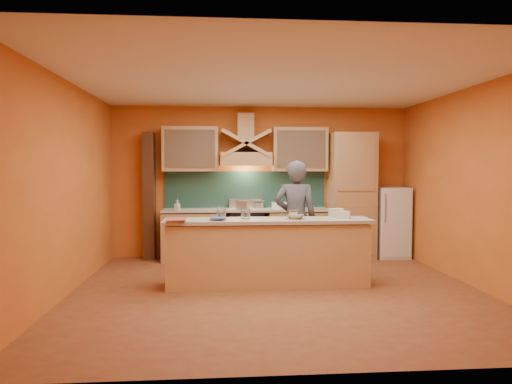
{
  "coord_description": "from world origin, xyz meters",
  "views": [
    {
      "loc": [
        -0.76,
        -6.03,
        1.66
      ],
      "look_at": [
        -0.22,
        0.9,
        1.29
      ],
      "focal_mm": 32.0,
      "sensor_mm": 36.0,
      "label": 1
    }
  ],
  "objects": [
    {
      "name": "kitchen_scale",
      "position": [
        0.28,
        0.4,
        0.99
      ],
      "size": [
        0.13,
        0.13,
        0.09
      ],
      "primitive_type": "cube",
      "rotation": [
        0.0,
        0.0,
        -0.23
      ],
      "color": "white",
      "rests_on": "island_top"
    },
    {
      "name": "dish_rack",
      "position": [
        0.36,
        2.29,
        0.97
      ],
      "size": [
        0.34,
        0.3,
        0.1
      ],
      "primitive_type": "cube",
      "rotation": [
        0.0,
        0.0,
        0.29
      ],
      "color": "white",
      "rests_on": "counter_top"
    },
    {
      "name": "range_hood",
      "position": [
        -0.3,
        2.25,
        1.82
      ],
      "size": [
        0.92,
        0.5,
        0.24
      ],
      "primitive_type": "cube",
      "color": "tan",
      "rests_on": "wall_back"
    },
    {
      "name": "trim_column_left",
      "position": [
        -2.05,
        2.35,
        1.15
      ],
      "size": [
        0.2,
        0.3,
        2.3
      ],
      "primitive_type": "cube",
      "color": "#472816",
      "rests_on": "floor"
    },
    {
      "name": "floor",
      "position": [
        0.0,
        0.0,
        0.0
      ],
      "size": [
        5.5,
        5.0,
        0.01
      ],
      "primitive_type": "cube",
      "color": "brown",
      "rests_on": "ground"
    },
    {
      "name": "jar_large",
      "position": [
        -0.75,
        0.26,
        1.03
      ],
      "size": [
        0.16,
        0.16,
        0.18
      ],
      "primitive_type": "cylinder",
      "rotation": [
        0.0,
        0.0,
        0.29
      ],
      "color": "white",
      "rests_on": "island_top"
    },
    {
      "name": "person",
      "position": [
        0.38,
        0.84,
        0.89
      ],
      "size": [
        0.71,
        0.53,
        1.77
      ],
      "primitive_type": "imported",
      "rotation": [
        0.0,
        0.0,
        2.97
      ],
      "color": "#4C4C51",
      "rests_on": "floor"
    },
    {
      "name": "backsplash",
      "position": [
        -0.3,
        2.48,
        1.25
      ],
      "size": [
        3.0,
        0.03,
        0.7
      ],
      "primitive_type": "cube",
      "color": "#1A3A33",
      "rests_on": "wall_back"
    },
    {
      "name": "wall_back",
      "position": [
        0.0,
        2.5,
        1.4
      ],
      "size": [
        5.5,
        0.02,
        2.8
      ],
      "primitive_type": "cube",
      "color": "orange",
      "rests_on": "floor"
    },
    {
      "name": "book_upper",
      "position": [
        -0.9,
        0.23,
        0.98
      ],
      "size": [
        0.22,
        0.29,
        0.02
      ],
      "primitive_type": "imported",
      "rotation": [
        0.0,
        0.0,
        -0.06
      ],
      "color": "#456698",
      "rests_on": "island_top"
    },
    {
      "name": "stove",
      "position": [
        -0.3,
        2.2,
        0.45
      ],
      "size": [
        0.6,
        0.58,
        0.9
      ],
      "primitive_type": "cube",
      "color": "black",
      "rests_on": "floor"
    },
    {
      "name": "base_cabinet_left",
      "position": [
        -1.25,
        2.2,
        0.43
      ],
      "size": [
        1.1,
        0.6,
        0.86
      ],
      "primitive_type": "cube",
      "color": "tan",
      "rests_on": "floor"
    },
    {
      "name": "mixing_bowl",
      "position": [
        0.28,
        0.24,
        0.98
      ],
      "size": [
        0.32,
        0.32,
        0.06
      ],
      "primitive_type": "imported",
      "rotation": [
        0.0,
        0.0,
        -0.36
      ],
      "color": "silver",
      "rests_on": "island_top"
    },
    {
      "name": "hood_chimney",
      "position": [
        -0.3,
        2.35,
        2.4
      ],
      "size": [
        0.3,
        0.3,
        0.5
      ],
      "primitive_type": "cube",
      "color": "tan",
      "rests_on": "wall_back"
    },
    {
      "name": "pot_large",
      "position": [
        -0.37,
        2.08,
        0.98
      ],
      "size": [
        0.31,
        0.31,
        0.16
      ],
      "primitive_type": "cylinder",
      "rotation": [
        0.0,
        0.0,
        0.43
      ],
      "color": "silver",
      "rests_on": "stove"
    },
    {
      "name": "fridge",
      "position": [
        2.4,
        2.2,
        0.65
      ],
      "size": [
        0.58,
        0.6,
        1.3
      ],
      "primitive_type": "cube",
      "color": "white",
      "rests_on": "floor"
    },
    {
      "name": "island_top",
      "position": [
        -0.1,
        0.3,
        0.92
      ],
      "size": [
        2.9,
        0.62,
        0.05
      ],
      "primitive_type": "cube",
      "color": "#BDB3A0",
      "rests_on": "island_body"
    },
    {
      "name": "grocery_bag_b",
      "position": [
        0.99,
        0.29,
        1.0
      ],
      "size": [
        0.2,
        0.18,
        0.1
      ],
      "primitive_type": "cube",
      "rotation": [
        0.0,
        0.0,
        -0.4
      ],
      "color": "beige",
      "rests_on": "island_top"
    },
    {
      "name": "wall_left",
      "position": [
        -2.75,
        0.0,
        1.4
      ],
      "size": [
        0.02,
        5.0,
        2.8
      ],
      "primitive_type": "cube",
      "color": "orange",
      "rests_on": "floor"
    },
    {
      "name": "wall_right",
      "position": [
        2.75,
        0.0,
        1.4
      ],
      "size": [
        0.02,
        5.0,
        2.8
      ],
      "primitive_type": "cube",
      "color": "orange",
      "rests_on": "floor"
    },
    {
      "name": "grocery_bag_a",
      "position": [
        0.91,
        0.43,
        1.01
      ],
      "size": [
        0.21,
        0.17,
        0.13
      ],
      "primitive_type": "cube",
      "rotation": [
        0.0,
        0.0,
        -0.08
      ],
      "color": "beige",
      "rests_on": "island_top"
    },
    {
      "name": "bowl_back",
      "position": [
        0.49,
        2.26,
        0.95
      ],
      "size": [
        0.26,
        0.26,
        0.07
      ],
      "primitive_type": "imported",
      "rotation": [
        0.0,
        0.0,
        0.26
      ],
      "color": "silver",
      "rests_on": "counter_top"
    },
    {
      "name": "soap_bottle_b",
      "position": [
        -1.53,
        2.12,
        1.03
      ],
      "size": [
        0.12,
        0.12,
        0.23
      ],
      "primitive_type": "imported",
      "rotation": [
        0.0,
        0.0,
        0.7
      ],
      "color": "#325F8C",
      "rests_on": "counter_top"
    },
    {
      "name": "pot_small",
      "position": [
        -0.06,
        2.33,
        0.96
      ],
      "size": [
        0.2,
        0.2,
        0.13
      ],
      "primitive_type": "cylinder",
      "rotation": [
        0.0,
        0.0,
        -0.07
      ],
      "color": "#B1B1B8",
      "rests_on": "stove"
    },
    {
      "name": "book_lower",
      "position": [
        -1.48,
        0.1,
        0.96
      ],
      "size": [
        0.28,
        0.36,
        0.03
      ],
      "primitive_type": "imported",
      "rotation": [
        0.0,
        0.0,
        0.09
      ],
      "color": "#A74A3B",
      "rests_on": "island_top"
    },
    {
      "name": "upper_cabinet_right",
      "position": [
        0.7,
        2.33,
        2.0
      ],
      "size": [
        1.0,
        0.35,
        0.8
      ],
      "primitive_type": "cube",
      "color": "tan",
      "rests_on": "wall_back"
    },
    {
      "name": "upper_cabinet_left",
      "position": [
        -1.3,
        2.33,
        2.0
      ],
      "size": [
        1.0,
        0.35,
        0.8
      ],
      "primitive_type": "cube",
      "color": "tan",
      "rests_on": "wall_back"
    },
    {
      "name": "soap_bottle_a",
      "position": [
        -1.51,
        1.95,
        1.01
      ],
      "size": [
        0.1,
        0.1,
        0.18
      ],
      "primitive_type": "imported",
      "rotation": [
        0.0,
        0.0,
        -0.35
      ],
      "color": "beige",
      "rests_on": "counter_top"
    },
    {
      "name": "ceiling",
      "position": [
        0.0,
        0.0,
        2.8
      ],
      "size": [
        5.5,
        5.0,
        0.01
      ],
      "primitive_type": "cube",
      "color": "white",
      "rests_on": "wall_back"
    },
    {
      "name": "wall_front",
      "position": [
        0.0,
        -2.5,
        1.4
      ],
      "size": [
        5.5,
        0.02,
        2.8
      ],
      "primitive_type": "cube",
      "color": "orange",
      "rests_on": "floor"
    },
    {
      "name": "island_body",
      "position": [
        -0.1,
        0.3,
        0.44
      ],
      "size": [
        2.8,
        0.55,
        0.88
      ],
      "primitive_type": "cube",
      "color": "#DBAF70",
      "rests_on": "floor"
    },
    {
      "name": "base_cabinet_right",
      "position": [
        0.65,
        2.2,
        0.43
      ],
      "size": [
        1.1,
        0.6,
        0.86
      ],
      "primitive_type": "cube",
      "color": "tan",
      "rests_on": "floor"
    },
    {
      "name": "cloth",
      "position": [
        0.26,
        0.26,
        0.95
      ],
      "size": [
        0.27,
        0.21,
        0.02
      ],
      "primitive_type": "cube",
      "rotation": [
        0.0,
        0.0,
        -0.07
      ],
      "color": "beige",
      "rests_on": "island_top"
    },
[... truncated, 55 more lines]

